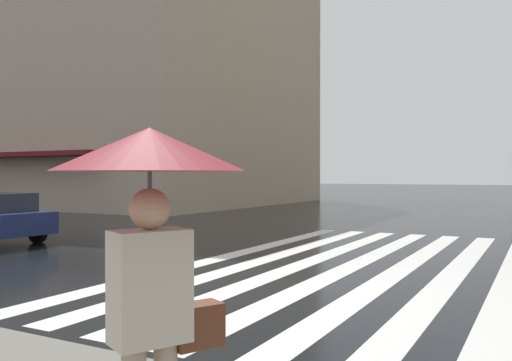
# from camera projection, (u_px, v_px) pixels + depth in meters

# --- Properties ---
(ground_plane) EXTENTS (220.00, 220.00, 0.00)m
(ground_plane) POSITION_uv_depth(u_px,v_px,m) (214.00, 297.00, 8.31)
(ground_plane) COLOR black
(zebra_crossing) EXTENTS (13.00, 7.50, 0.01)m
(zebra_crossing) POSITION_uv_depth(u_px,v_px,m) (379.00, 266.00, 11.13)
(zebra_crossing) COLOR silver
(zebra_crossing) RESTS_ON ground_plane
(haussmann_block_mid) EXTENTS (20.54, 24.14, 19.80)m
(haussmann_block_mid) POSITION_uv_depth(u_px,v_px,m) (114.00, 68.00, 38.58)
(haussmann_block_mid) COLOR tan
(haussmann_block_mid) RESTS_ON ground_plane
(pedestrian_by_billboard) EXTENTS (1.03, 1.03, 2.00)m
(pedestrian_by_billboard) POSITION_uv_depth(u_px,v_px,m) (151.00, 202.00, 2.83)
(pedestrian_by_billboard) COLOR beige
(pedestrian_by_billboard) RESTS_ON sidewalk_pavement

